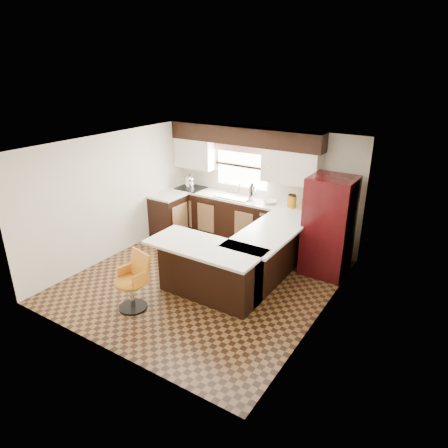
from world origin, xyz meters
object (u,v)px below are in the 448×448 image
Objects in this scene: peninsula_return at (209,271)px; refrigerator at (329,226)px; peninsula_long at (266,256)px; bar_chair at (131,283)px.

refrigerator is (1.32, 1.82, 0.45)m from peninsula_return.
peninsula_long is 1.18× the size of peninsula_return.
peninsula_long is at bearing 68.18° from bar_chair.
refrigerator is at bearing 54.01° from peninsula_return.
peninsula_return is at bearing 62.43° from bar_chair.
bar_chair is (-2.13, -2.77, -0.44)m from refrigerator.
refrigerator is 3.52m from bar_chair.
peninsula_long is at bearing 61.70° from peninsula_return.
refrigerator reaches higher than peninsula_return.
bar_chair is at bearing -124.79° from peninsula_long.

